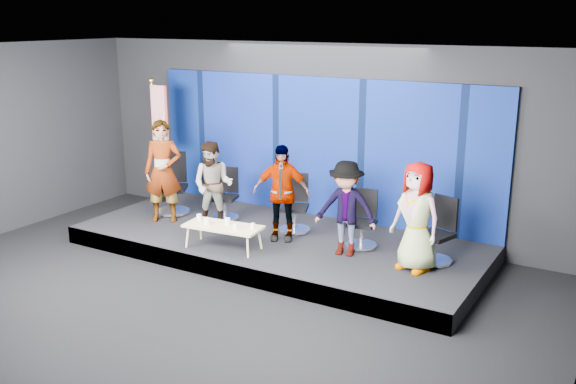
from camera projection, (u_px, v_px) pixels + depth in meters
The scene contains 21 objects.
ground at pixel (186, 306), 9.05m from camera, with size 10.00×10.00×0.00m, color black.
room_walls at pixel (178, 136), 8.41m from camera, with size 10.02×8.02×3.51m.
riser at pixel (278, 244), 11.09m from camera, with size 7.00×3.00×0.30m, color black.
backdrop at pixel (318, 147), 11.91m from camera, with size 7.00×0.08×2.60m, color #06184F.
chair_a at pixel (173, 193), 12.26m from camera, with size 0.88×0.88×1.15m.
panelist_a at pixel (163, 171), 11.63m from camera, with size 0.68×0.45×1.87m, color black.
chair_b at pixel (226, 202), 11.92m from camera, with size 0.66×0.66×0.95m.
panelist_b at pixel (213, 185), 11.34m from camera, with size 0.75×0.58×1.54m, color black.
chair_c at pixel (295, 213), 11.23m from camera, with size 0.73×0.73×1.01m.
panelist_c at pixel (281, 193), 10.67m from camera, with size 0.96×0.40×1.63m, color black.
chair_d at pixel (362, 228), 10.47m from camera, with size 0.60×0.60×0.94m.
panelist_d at pixel (346, 209), 9.98m from camera, with size 0.98×0.56×1.52m, color black.
chair_e at pixel (437, 241), 9.79m from camera, with size 0.72×0.72×1.01m.
panelist_e at pixel (417, 217), 9.36m from camera, with size 0.80×0.52×1.64m, color black.
coffee_table at pixel (223, 227), 10.36m from camera, with size 1.32×0.67×0.39m.
mug_a at pixel (199, 217), 10.63m from camera, with size 0.08×0.08×0.10m, color silver.
mug_b at pixel (207, 221), 10.40m from camera, with size 0.09×0.09×0.11m, color silver.
mug_c at pixel (227, 221), 10.39m from camera, with size 0.09×0.09×0.11m, color silver.
mug_d at pixel (235, 226), 10.18m from camera, with size 0.07×0.07×0.09m, color silver.
mug_e at pixel (253, 226), 10.19m from camera, with size 0.07×0.07×0.09m, color silver.
flag_stand at pixel (158, 138), 12.71m from camera, with size 0.57×0.33×2.50m.
Camera 1 is at (5.45, -6.43, 3.95)m, focal length 40.00 mm.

